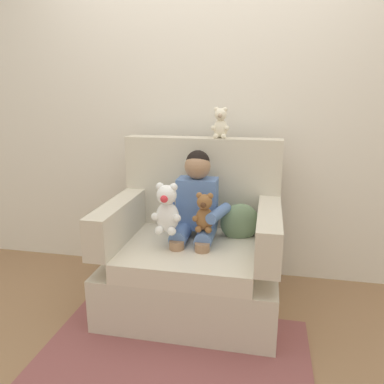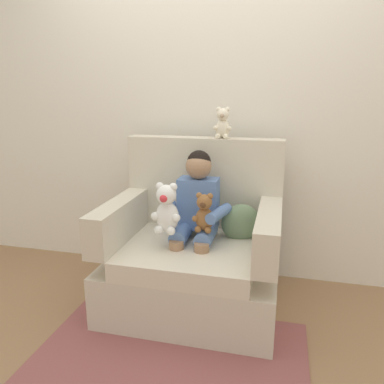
% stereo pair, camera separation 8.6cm
% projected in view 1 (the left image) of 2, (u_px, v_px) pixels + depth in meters
% --- Properties ---
extents(ground_plane, '(8.00, 8.00, 0.00)m').
position_uv_depth(ground_plane, '(192.00, 306.00, 2.56)').
color(ground_plane, '#936D4C').
extents(back_wall, '(6.00, 0.10, 2.60)m').
position_uv_depth(back_wall, '(209.00, 107.00, 2.83)').
color(back_wall, silver).
rests_on(back_wall, ground).
extents(floor_rug, '(1.48, 1.19, 0.01)m').
position_uv_depth(floor_rug, '(167.00, 373.00, 1.94)').
color(floor_rug, '#8C4C4C').
rests_on(floor_rug, ground).
extents(armchair, '(1.10, 0.86, 1.11)m').
position_uv_depth(armchair, '(194.00, 255.00, 2.51)').
color(armchair, beige).
rests_on(armchair, ground).
extents(seated_child, '(0.45, 0.39, 0.82)m').
position_uv_depth(seated_child, '(195.00, 208.00, 2.44)').
color(seated_child, '#597AB7').
rests_on(seated_child, armchair).
extents(plush_white, '(0.18, 0.15, 0.31)m').
position_uv_depth(plush_white, '(167.00, 210.00, 2.27)').
color(plush_white, white).
rests_on(plush_white, armchair).
extents(plush_brown, '(0.15, 0.12, 0.25)m').
position_uv_depth(plush_brown, '(204.00, 213.00, 2.30)').
color(plush_brown, brown).
rests_on(plush_brown, armchair).
extents(plush_cream_on_backrest, '(0.13, 0.10, 0.21)m').
position_uv_depth(plush_cream_on_backrest, '(221.00, 124.00, 2.56)').
color(plush_cream_on_backrest, silver).
rests_on(plush_cream_on_backrest, armchair).
extents(throw_pillow, '(0.28, 0.18, 0.26)m').
position_uv_depth(throw_pillow, '(240.00, 222.00, 2.51)').
color(throw_pillow, slate).
rests_on(throw_pillow, armchair).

